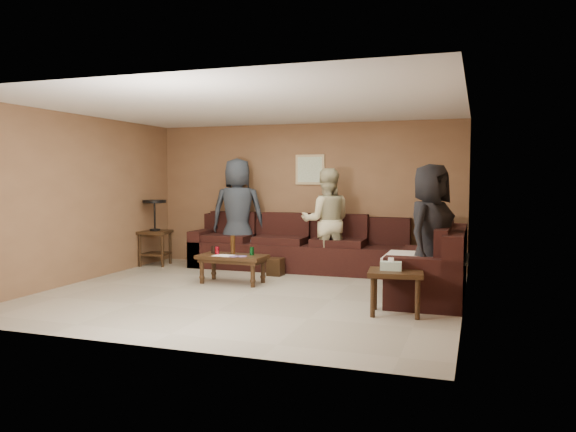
% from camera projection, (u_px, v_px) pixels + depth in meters
% --- Properties ---
extents(room, '(5.60, 5.50, 2.50)m').
position_uv_depth(room, '(250.00, 170.00, 7.46)').
color(room, '#ADA792').
rests_on(room, ground).
extents(sectional_sofa, '(4.65, 2.90, 0.97)m').
position_uv_depth(sectional_sofa, '(336.00, 257.00, 8.72)').
color(sectional_sofa, black).
rests_on(sectional_sofa, ground).
extents(coffee_table, '(1.02, 0.53, 0.70)m').
position_uv_depth(coffee_table, '(232.00, 259.00, 8.29)').
color(coffee_table, '#321F10').
rests_on(coffee_table, ground).
extents(end_table_left, '(0.60, 0.60, 1.16)m').
position_uv_depth(end_table_left, '(155.00, 231.00, 9.97)').
color(end_table_left, '#321F10').
rests_on(end_table_left, ground).
extents(side_table_right, '(0.67, 0.57, 0.65)m').
position_uv_depth(side_table_right, '(395.00, 277.00, 6.40)').
color(side_table_right, '#321F10').
rests_on(side_table_right, ground).
extents(waste_bin, '(0.24, 0.24, 0.28)m').
position_uv_depth(waste_bin, '(276.00, 267.00, 8.96)').
color(waste_bin, '#321F10').
rests_on(waste_bin, ground).
extents(wall_art, '(0.52, 0.04, 0.52)m').
position_uv_depth(wall_art, '(310.00, 170.00, 9.76)').
color(wall_art, tan).
rests_on(wall_art, ground).
extents(person_left, '(1.04, 0.81, 1.90)m').
position_uv_depth(person_left, '(238.00, 213.00, 9.82)').
color(person_left, '#2A313B').
rests_on(person_left, ground).
extents(person_middle, '(1.00, 0.88, 1.71)m').
position_uv_depth(person_middle, '(326.00, 221.00, 9.10)').
color(person_middle, '#C5BE92').
rests_on(person_middle, ground).
extents(person_right, '(0.82, 0.99, 1.73)m').
position_uv_depth(person_right, '(430.00, 234.00, 6.98)').
color(person_right, black).
rests_on(person_right, ground).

